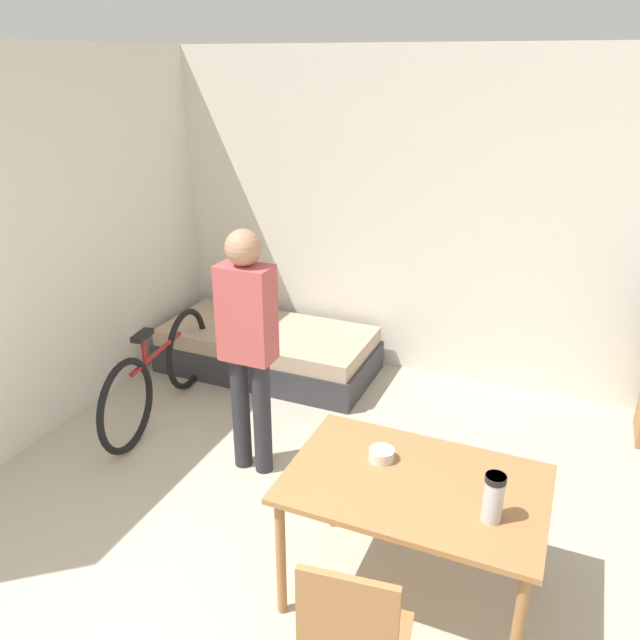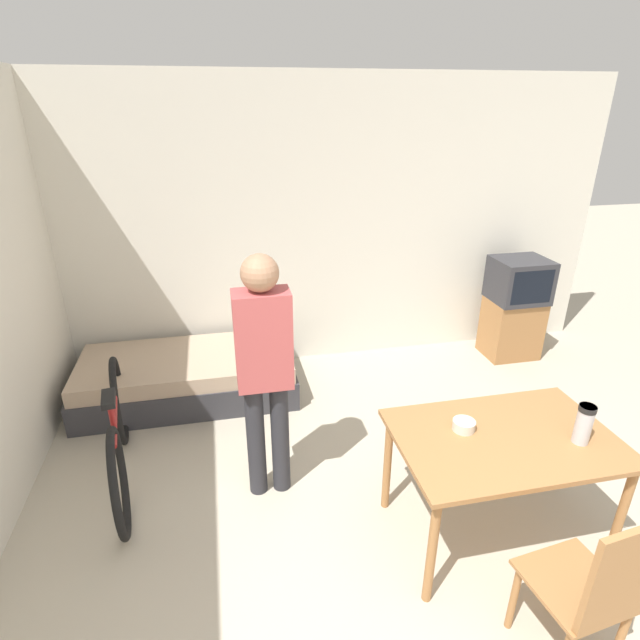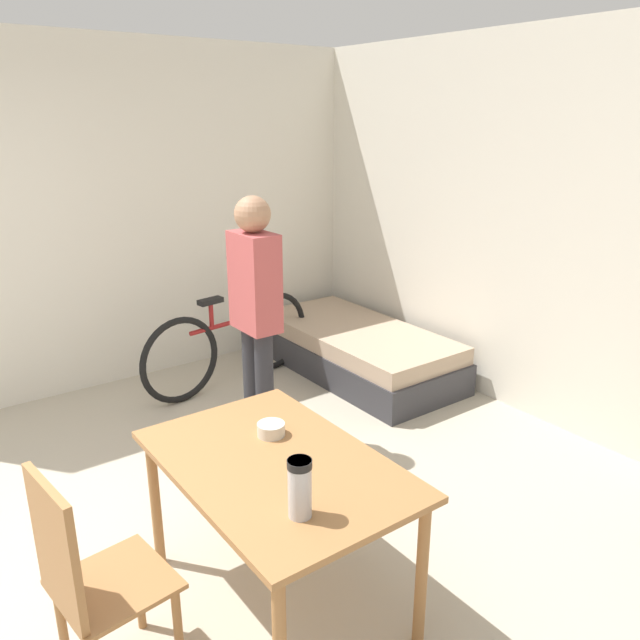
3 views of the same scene
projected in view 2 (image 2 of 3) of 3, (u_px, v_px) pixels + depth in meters
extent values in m
cube|color=silver|center=(321.00, 227.00, 4.72)|extent=(5.73, 0.06, 2.70)
cube|color=#333338|center=(189.00, 383.00, 4.47)|extent=(1.87, 0.89, 0.26)
cube|color=tan|center=(186.00, 364.00, 4.39)|extent=(1.81, 0.86, 0.14)
cube|color=#9E6B3D|center=(511.00, 328.00, 5.14)|extent=(0.52, 0.41, 0.61)
cube|color=#2D2D33|center=(519.00, 280.00, 4.93)|extent=(0.52, 0.45, 0.43)
cube|color=black|center=(532.00, 287.00, 4.73)|extent=(0.42, 0.01, 0.33)
cube|color=#9E6B3D|center=(505.00, 438.00, 2.81)|extent=(1.23, 0.81, 0.03)
cylinder|color=#9E6B3D|center=(432.00, 551.00, 2.54)|extent=(0.05, 0.05, 0.69)
cylinder|color=#9E6B3D|center=(620.00, 517.00, 2.75)|extent=(0.05, 0.05, 0.69)
cylinder|color=#9E6B3D|center=(388.00, 463.00, 3.16)|extent=(0.05, 0.05, 0.69)
cylinder|color=#9E6B3D|center=(544.00, 441.00, 3.37)|extent=(0.05, 0.05, 0.69)
cube|color=#9E6B3D|center=(575.00, 584.00, 2.27)|extent=(0.45, 0.45, 0.02)
cube|color=#9E6B3D|center=(624.00, 577.00, 2.00)|extent=(0.37, 0.07, 0.51)
cylinder|color=#9E6B3D|center=(567.00, 578.00, 2.55)|extent=(0.04, 0.04, 0.42)
cylinder|color=#9E6B3D|center=(514.00, 597.00, 2.45)|extent=(0.04, 0.04, 0.42)
cylinder|color=#9E6B3D|center=(620.00, 638.00, 2.27)|extent=(0.04, 0.04, 0.42)
torus|color=black|center=(119.00, 400.00, 3.83)|extent=(0.15, 0.68, 0.68)
torus|color=black|center=(119.00, 482.00, 3.00)|extent=(0.15, 0.68, 0.68)
cylinder|color=maroon|center=(114.00, 413.00, 3.34)|extent=(0.14, 0.74, 0.04)
cylinder|color=maroon|center=(112.00, 415.00, 3.15)|extent=(0.04, 0.04, 0.20)
cube|color=black|center=(108.00, 399.00, 3.10)|extent=(0.11, 0.21, 0.04)
cylinder|color=#28282D|center=(256.00, 440.00, 3.27)|extent=(0.12, 0.12, 0.83)
cylinder|color=#28282D|center=(280.00, 437.00, 3.30)|extent=(0.12, 0.12, 0.83)
cube|color=#B24C4C|center=(263.00, 340.00, 2.99)|extent=(0.34, 0.20, 0.62)
sphere|color=#A87A5B|center=(260.00, 273.00, 2.82)|extent=(0.22, 0.22, 0.22)
cylinder|color=#B7B7BC|center=(584.00, 424.00, 2.71)|extent=(0.09, 0.09, 0.23)
cylinder|color=black|center=(588.00, 408.00, 2.67)|extent=(0.09, 0.09, 0.03)
cylinder|color=beige|center=(464.00, 425.00, 2.85)|extent=(0.13, 0.13, 0.06)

